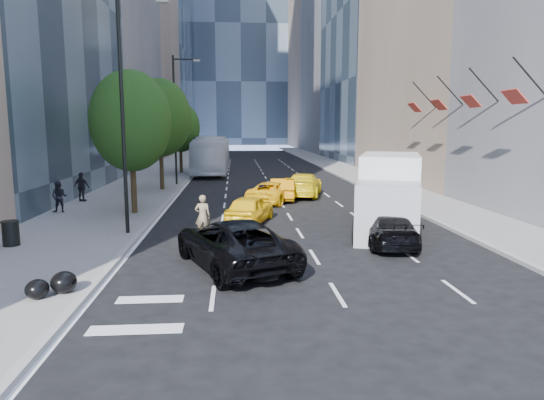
{
  "coord_description": "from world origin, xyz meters",
  "views": [
    {
      "loc": [
        -1.85,
        -16.92,
        4.68
      ],
      "look_at": [
        -0.28,
        3.38,
        1.6
      ],
      "focal_mm": 32.0,
      "sensor_mm": 36.0,
      "label": 1
    }
  ],
  "objects": [
    {
      "name": "taxi_d",
      "position": [
        2.81,
        15.5,
        0.79
      ],
      "size": [
        3.42,
        5.78,
        1.57
      ],
      "primitive_type": "imported",
      "rotation": [
        0.0,
        0.0,
        2.9
      ],
      "color": "yellow",
      "rests_on": "ground"
    },
    {
      "name": "black_sedan_lincoln",
      "position": [
        -1.92,
        -1.0,
        0.81
      ],
      "size": [
        4.67,
        6.43,
        1.63
      ],
      "primitive_type": "imported",
      "rotation": [
        0.0,
        0.0,
        3.52
      ],
      "color": "black",
      "rests_on": "ground"
    },
    {
      "name": "taxi_a",
      "position": [
        -1.13,
        6.5,
        0.7
      ],
      "size": [
        2.83,
        4.4,
        1.39
      ],
      "primitive_type": "imported",
      "rotation": [
        0.0,
        0.0,
        2.83
      ],
      "color": "yellow",
      "rests_on": "ground"
    },
    {
      "name": "tower_right_far",
      "position": [
        22.0,
        98.0,
        25.0
      ],
      "size": [
        20.0,
        24.0,
        50.0
      ],
      "primitive_type": "cube",
      "color": "#7F6B58",
      "rests_on": "ground"
    },
    {
      "name": "tree_mid",
      "position": [
        -7.2,
        19.0,
        5.32
      ],
      "size": [
        4.5,
        4.5,
        7.99
      ],
      "color": "black",
      "rests_on": "sidewalk_left"
    },
    {
      "name": "ground",
      "position": [
        0.0,
        0.0,
        0.0
      ],
      "size": [
        160.0,
        160.0,
        0.0
      ],
      "primitive_type": "plane",
      "color": "black",
      "rests_on": "ground"
    },
    {
      "name": "tower_left_end",
      "position": [
        -22.0,
        92.0,
        30.0
      ],
      "size": [
        20.0,
        28.0,
        60.0
      ],
      "primitive_type": "cube",
      "color": "#293541",
      "rests_on": "ground"
    },
    {
      "name": "black_sedan_mercedes",
      "position": [
        4.2,
        1.59,
        0.67
      ],
      "size": [
        2.34,
        4.77,
        1.33
      ],
      "primitive_type": "imported",
      "rotation": [
        0.0,
        0.0,
        3.04
      ],
      "color": "black",
      "rests_on": "ground"
    },
    {
      "name": "city_bus",
      "position": [
        -4.16,
        32.3,
        1.87
      ],
      "size": [
        3.33,
        13.46,
        3.74
      ],
      "primitive_type": "imported",
      "rotation": [
        0.0,
        0.0,
        -0.01
      ],
      "color": "white",
      "rests_on": "ground"
    },
    {
      "name": "skateboarder",
      "position": [
        -3.2,
        3.0,
        0.89
      ],
      "size": [
        0.66,
        0.43,
        1.79
      ],
      "primitive_type": "imported",
      "rotation": [
        0.0,
        0.0,
        3.13
      ],
      "color": "#746448",
      "rests_on": "ground"
    },
    {
      "name": "lamp_near",
      "position": [
        -6.32,
        4.0,
        5.81
      ],
      "size": [
        2.13,
        0.22,
        10.0
      ],
      "color": "black",
      "rests_on": "sidewalk_left"
    },
    {
      "name": "tree_far",
      "position": [
        -7.2,
        32.0,
        4.62
      ],
      "size": [
        3.9,
        3.9,
        6.92
      ],
      "color": "black",
      "rests_on": "sidewalk_left"
    },
    {
      "name": "pedestrian_a",
      "position": [
        -11.2,
        9.4,
        0.98
      ],
      "size": [
        0.85,
        0.69,
        1.67
      ],
      "primitive_type": "imported",
      "rotation": [
        0.0,
        0.0,
        -0.07
      ],
      "color": "black",
      "rests_on": "sidewalk_left"
    },
    {
      "name": "lamp_far",
      "position": [
        -6.32,
        22.0,
        5.81
      ],
      "size": [
        2.13,
        0.22,
        10.0
      ],
      "color": "black",
      "rests_on": "sidewalk_left"
    },
    {
      "name": "box_truck",
      "position": [
        5.11,
        4.31,
        1.74
      ],
      "size": [
        4.75,
        7.58,
        3.42
      ],
      "rotation": [
        0.0,
        0.0,
        -0.33
      ],
      "color": "silver",
      "rests_on": "ground"
    },
    {
      "name": "pedestrian_b",
      "position": [
        -11.2,
        13.27,
        1.04
      ],
      "size": [
        1.14,
        0.79,
        1.79
      ],
      "primitive_type": "imported",
      "rotation": [
        0.0,
        0.0,
        2.77
      ],
      "color": "black",
      "rests_on": "sidewalk_left"
    },
    {
      "name": "garbage_bags",
      "position": [
        -6.81,
        -3.84,
        0.43
      ],
      "size": [
        1.2,
        1.15,
        0.59
      ],
      "color": "black",
      "rests_on": "sidewalk_left"
    },
    {
      "name": "facade_flags",
      "position": [
        10.64,
        10.0,
        6.18
      ],
      "size": [
        1.85,
        13.3,
        2.05
      ],
      "color": "black",
      "rests_on": "ground"
    },
    {
      "name": "trash_can",
      "position": [
        -10.47,
        2.0,
        0.61
      ],
      "size": [
        0.62,
        0.62,
        0.92
      ],
      "primitive_type": "cylinder",
      "color": "black",
      "rests_on": "sidewalk_left"
    },
    {
      "name": "tree_near",
      "position": [
        -7.2,
        9.0,
        4.97
      ],
      "size": [
        4.2,
        4.2,
        7.46
      ],
      "color": "black",
      "rests_on": "sidewalk_left"
    },
    {
      "name": "sidewalk_left",
      "position": [
        -9.0,
        30.0,
        0.07
      ],
      "size": [
        6.0,
        120.0,
        0.15
      ],
      "primitive_type": "cube",
      "color": "slate",
      "rests_on": "ground"
    },
    {
      "name": "taxi_b",
      "position": [
        1.2,
        14.0,
        0.7
      ],
      "size": [
        1.91,
        4.4,
        1.41
      ],
      "primitive_type": "imported",
      "rotation": [
        0.0,
        0.0,
        3.04
      ],
      "color": "orange",
      "rests_on": "ground"
    },
    {
      "name": "traffic_signal",
      "position": [
        -6.4,
        40.0,
        4.23
      ],
      "size": [
        2.48,
        0.53,
        5.2
      ],
      "color": "black",
      "rests_on": "sidewalk_left"
    },
    {
      "name": "taxi_c",
      "position": [
        0.5,
        13.0,
        0.65
      ],
      "size": [
        3.85,
        5.18,
        1.31
      ],
      "primitive_type": "imported",
      "rotation": [
        0.0,
        0.0,
        2.74
      ],
      "color": "yellow",
      "rests_on": "ground"
    },
    {
      "name": "sidewalk_right",
      "position": [
        10.0,
        30.0,
        0.07
      ],
      "size": [
        4.0,
        120.0,
        0.15
      ],
      "primitive_type": "cube",
      "color": "slate",
      "rests_on": "ground"
    }
  ]
}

